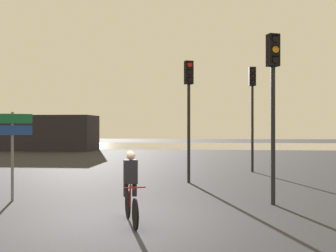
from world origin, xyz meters
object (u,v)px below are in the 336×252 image
traffic_light_far_right (252,100)px  traffic_light_center (189,98)px  direction_sign_post (12,140)px  traffic_light_near_right (273,87)px  distant_building (37,133)px  cyclist (131,186)px

traffic_light_far_right → traffic_light_center: 4.76m
direction_sign_post → traffic_light_near_right: bearing=154.9°
traffic_light_far_right → distant_building: bearing=-41.1°
traffic_light_center → traffic_light_far_right: bearing=-149.5°
traffic_light_far_right → cyclist: (-4.02, -9.96, -2.66)m
direction_sign_post → distant_building: bearing=-93.5°
distant_building → traffic_light_near_right: traffic_light_near_right is taller
traffic_light_near_right → traffic_light_center: (-2.49, 3.90, -0.01)m
traffic_light_far_right → traffic_light_near_right: 7.66m
traffic_light_center → direction_sign_post: 6.63m
traffic_light_near_right → cyclist: bearing=12.7°
distant_building → direction_sign_post: size_ratio=4.18×
cyclist → traffic_light_near_right: bearing=-167.1°
distant_building → traffic_light_near_right: size_ratio=2.28×
traffic_light_far_right → direction_sign_post: size_ratio=1.94×
distant_building → direction_sign_post: 25.18m
traffic_light_far_right → cyclist: size_ratio=3.12×
traffic_light_near_right → direction_sign_post: traffic_light_near_right is taller
traffic_light_far_right → direction_sign_post: traffic_light_far_right is taller
traffic_light_far_right → cyclist: traffic_light_far_right is taller
traffic_light_center → direction_sign_post: size_ratio=1.82×
traffic_light_far_right → traffic_light_center: (-2.93, -3.75, -0.20)m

